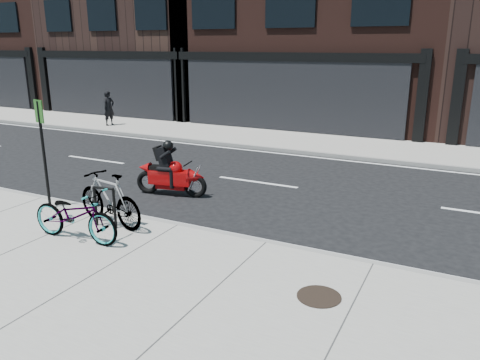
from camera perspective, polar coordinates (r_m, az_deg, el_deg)
The scene contains 11 objects.
ground at distance 11.47m, azimuth -2.02°, elevation -2.80°, with size 120.00×120.00×0.00m, color black.
sidewalk_near at distance 7.81m, azimuth -20.32°, elevation -12.88°, with size 60.00×6.00×0.13m, color gray.
sidewalk_far at distance 18.40m, azimuth 9.62°, elevation 4.45°, with size 60.00×3.50×0.13m, color gray.
building_midwest at distance 29.64m, azimuth -9.60°, elevation 20.33°, with size 10.00×10.00×12.00m, color black.
bike_rack at distance 9.87m, azimuth -16.17°, elevation -2.75°, with size 0.51×0.12×0.86m.
bicycle_front at distance 9.37m, azimuth -19.44°, elevation -4.03°, with size 0.68×1.94×1.02m, color gray.
bicycle_rear at distance 9.94m, azimuth -15.65°, elevation -2.22°, with size 0.53×1.88×1.13m, color gray.
motorcycle at distance 11.99m, azimuth -8.07°, elevation 0.79°, with size 1.91×0.66×1.44m.
pedestrian at distance 22.62m, azimuth -15.69°, elevation 8.42°, with size 0.58×0.38×1.58m, color black.
manhole_cover at distance 7.23m, azimuth 9.60°, elevation -13.82°, with size 0.66×0.66×0.01m, color black.
sign_post at distance 11.25m, azimuth -22.91°, elevation 3.97°, with size 0.33×0.10×2.46m.
Camera 1 is at (5.22, -9.52, 3.72)m, focal length 35.00 mm.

